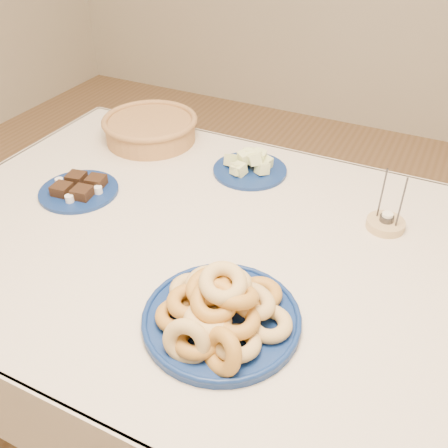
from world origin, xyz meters
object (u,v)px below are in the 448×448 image
(brownie_plate, at_px, (79,189))
(wicker_basket, at_px, (150,128))
(melon_plate, at_px, (250,166))
(donut_platter, at_px, (221,311))
(dining_table, at_px, (232,276))
(candle_holder, at_px, (386,223))

(brownie_plate, height_order, wicker_basket, wicker_basket)
(melon_plate, bearing_deg, brownie_plate, -140.14)
(melon_plate, bearing_deg, wicker_basket, 173.19)
(donut_platter, distance_m, brownie_plate, 0.66)
(dining_table, relative_size, brownie_plate, 5.89)
(donut_platter, bearing_deg, melon_plate, 108.54)
(melon_plate, height_order, brownie_plate, melon_plate)
(donut_platter, height_order, brownie_plate, donut_platter)
(brownie_plate, distance_m, wicker_basket, 0.38)
(donut_platter, relative_size, melon_plate, 1.46)
(melon_plate, xyz_separation_m, brownie_plate, (-0.40, -0.33, -0.01))
(wicker_basket, relative_size, candle_holder, 2.16)
(melon_plate, distance_m, candle_holder, 0.45)
(candle_holder, bearing_deg, brownie_plate, -165.05)
(melon_plate, bearing_deg, dining_table, -72.64)
(dining_table, distance_m, donut_platter, 0.31)
(donut_platter, relative_size, candle_holder, 2.04)
(melon_plate, xyz_separation_m, candle_holder, (0.44, -0.11, -0.01))
(donut_platter, height_order, melon_plate, donut_platter)
(dining_table, distance_m, melon_plate, 0.39)
(dining_table, height_order, wicker_basket, wicker_basket)
(wicker_basket, bearing_deg, dining_table, -38.51)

